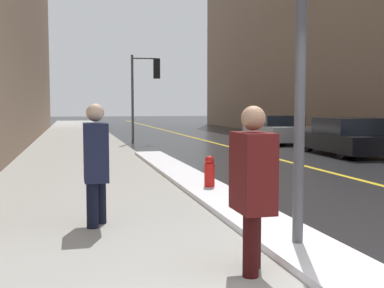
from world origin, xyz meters
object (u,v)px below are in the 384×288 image
(parked_car_black, at_px, (347,137))
(fire_hydrant, at_px, (209,174))
(pedestrian_in_glasses, at_px, (253,181))
(parked_car_silver, at_px, (276,130))
(pedestrian_nearside, at_px, (96,159))
(traffic_light_near, at_px, (147,80))

(parked_car_black, bearing_deg, fire_hydrant, 135.20)
(pedestrian_in_glasses, height_order, parked_car_silver, pedestrian_in_glasses)
(pedestrian_nearside, bearing_deg, parked_car_black, 132.28)
(pedestrian_in_glasses, bearing_deg, parked_car_silver, 155.37)
(parked_car_black, xyz_separation_m, fire_hydrant, (-6.58, -5.81, -0.25))
(pedestrian_in_glasses, relative_size, fire_hydrant, 2.35)
(pedestrian_nearside, distance_m, parked_car_silver, 16.38)
(fire_hydrant, bearing_deg, traffic_light_near, 86.60)
(pedestrian_in_glasses, height_order, fire_hydrant, pedestrian_in_glasses)
(parked_car_silver, bearing_deg, pedestrian_in_glasses, 159.68)
(traffic_light_near, distance_m, pedestrian_in_glasses, 17.54)
(pedestrian_in_glasses, distance_m, fire_hydrant, 4.59)
(parked_car_black, bearing_deg, traffic_light_near, 43.15)
(pedestrian_in_glasses, bearing_deg, traffic_light_near, 174.68)
(parked_car_black, bearing_deg, pedestrian_nearside, 136.02)
(traffic_light_near, relative_size, pedestrian_nearside, 2.35)
(parked_car_silver, distance_m, fire_hydrant, 13.33)
(parked_car_silver, bearing_deg, pedestrian_nearside, 151.94)
(traffic_light_near, xyz_separation_m, parked_car_black, (5.81, -7.07, -2.27))
(parked_car_black, relative_size, fire_hydrant, 6.16)
(pedestrian_in_glasses, xyz_separation_m, pedestrian_nearside, (-1.39, 2.26, 0.02))
(pedestrian_in_glasses, distance_m, pedestrian_nearside, 2.65)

